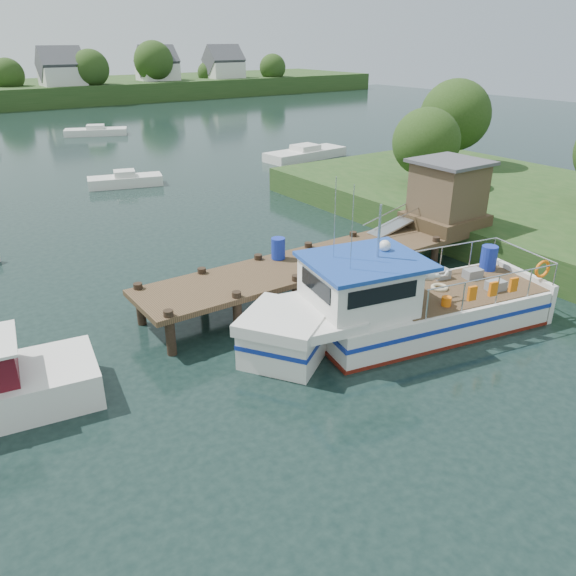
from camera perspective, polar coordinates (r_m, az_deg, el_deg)
ground_plane at (r=22.26m, az=-0.10°, el=-1.16°), size 160.00×160.00×0.00m
near_shore at (r=33.32m, az=25.59°, el=8.85°), size 16.00×30.00×7.76m
dock at (r=25.50m, az=12.08°, el=7.03°), size 16.60×3.00×4.78m
lobster_boat at (r=19.57m, az=10.67°, el=-2.00°), size 11.78×5.30×5.67m
moored_far at (r=64.93m, az=-18.92°, el=14.82°), size 6.65×4.33×1.07m
moored_b at (r=41.33m, az=-16.20°, el=10.47°), size 5.24×2.95×1.10m
moored_c at (r=49.27m, az=1.77°, el=13.50°), size 7.61×3.20×1.17m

